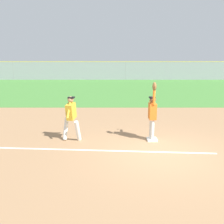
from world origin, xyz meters
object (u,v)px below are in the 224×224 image
fielder (153,112)px  parked_car_green (115,72)px  baseball (155,93)px  runner (71,115)px  parked_car_blue (156,72)px  parked_car_silver (76,72)px  first_base (152,139)px

fielder → parked_car_green: fielder is taller
fielder → baseball: size_ratio=30.81×
runner → parked_car_blue: bearing=86.8°
fielder → runner: 3.08m
baseball → parked_car_silver: baseball is taller
fielder → parked_car_blue: bearing=-100.6°
fielder → parked_car_green: size_ratio=0.51×
baseball → parked_car_green: size_ratio=0.02×
parked_car_blue → fielder: bearing=-104.0°
parked_car_silver → parked_car_blue: size_ratio=0.98×
first_base → runner: size_ratio=0.22×
parked_car_green → parked_car_blue: bearing=-2.4°
runner → parked_car_blue: (7.48, 25.44, -0.32)m
parked_car_silver → parked_car_green: same height
first_base → parked_car_silver: (-6.46, 25.59, 0.63)m
first_base → baseball: 1.81m
fielder → parked_car_blue: size_ratio=0.50×
first_base → runner: (-3.09, 0.02, 0.96)m
first_base → parked_car_green: 25.62m
fielder → baseball: fielder is taller
runner → first_base: bearing=12.8°
runner → parked_car_green: 25.64m
first_base → parked_car_green: bearing=92.7°
first_base → fielder: 1.08m
parked_car_green → parked_car_blue: 5.58m
parked_car_silver → parked_car_blue: (10.84, -0.13, 0.00)m
baseball → parked_car_blue: 25.42m
runner → parked_car_green: size_ratio=0.39×
runner → parked_car_blue: size_ratio=0.38×
runner → parked_car_silver: 25.79m
parked_car_silver → runner: bearing=-81.7°
baseball → parked_car_blue: bearing=80.3°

